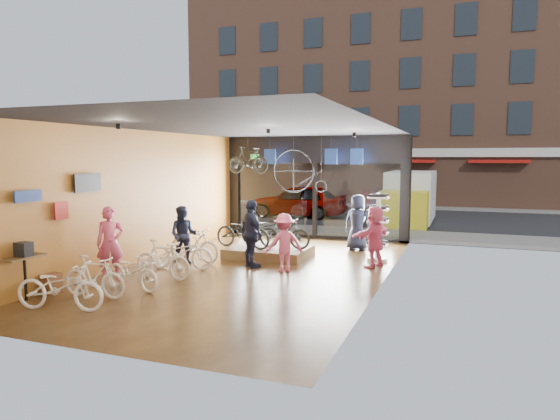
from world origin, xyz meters
The scene contains 36 objects.
ground_plane centered at (0.00, 0.00, -0.02)m, with size 7.00×12.00×0.04m, color black.
ceiling centered at (0.00, 0.00, 3.82)m, with size 7.00×12.00×0.04m, color black.
wall_left centered at (-3.52, 0.00, 1.90)m, with size 0.04×12.00×3.80m, color #9F5122.
wall_right centered at (3.52, 0.00, 1.90)m, with size 0.04×12.00×3.80m, color beige.
wall_back centered at (0.00, -6.02, 1.90)m, with size 7.00×0.04×3.80m, color beige.
storefront centered at (0.00, 6.00, 1.90)m, with size 7.00×0.26×3.80m, color black, non-canonical shape.
exit_sign centered at (-2.40, 5.88, 3.05)m, with size 0.35×0.06×0.18m, color #198C26.
street_road centered at (0.00, 15.00, -0.01)m, with size 30.00×18.00×0.02m, color black.
sidewalk_near centered at (0.00, 7.20, 0.06)m, with size 30.00×2.40×0.12m, color slate.
sidewalk_far centered at (0.00, 19.00, 0.06)m, with size 30.00×2.00×0.12m, color slate.
opposite_building centered at (0.00, 21.50, 7.00)m, with size 26.00×5.00×14.00m, color brown.
street_car centered at (-2.66, 12.00, 0.83)m, with size 1.96×4.88×1.66m, color gray.
box_truck centered at (2.93, 11.00, 1.18)m, with size 2.00×6.00×2.36m, color silver, non-canonical shape.
floor_bike_0 centered at (-2.14, -4.51, 0.48)m, with size 0.64×1.83×0.96m, color white.
floor_bike_1 centered at (-2.12, -3.55, 0.46)m, with size 0.44×1.54×0.93m, color white.
floor_bike_2 centered at (-1.77, -2.71, 0.43)m, with size 0.57×1.64×0.86m, color white.
floor_bike_3 centered at (-1.69, -1.62, 0.49)m, with size 0.46×1.64×0.98m, color white.
floor_bike_4 centered at (-1.85, -0.49, 0.48)m, with size 0.63×1.81×0.95m, color white.
floor_bike_5 centered at (-2.00, 0.44, 0.51)m, with size 0.48×1.71×1.03m, color white.
display_platform centered at (-0.24, 1.91, 0.15)m, with size 2.40×1.80×0.30m, color #47361F.
display_bike_left centered at (-0.93, 1.50, 0.79)m, with size 0.66×1.88×0.99m, color black.
display_bike_mid centered at (0.28, 1.83, 0.78)m, with size 0.45×1.59×0.96m, color black.
display_bike_right centered at (-0.44, 2.47, 0.77)m, with size 0.62×1.79×0.94m, color black.
customer_0 centered at (-2.85, -2.11, 0.91)m, with size 0.66×0.44×1.82m, color #CC4C72.
customer_1 centered at (-2.17, 0.17, 0.83)m, with size 0.80×0.63×1.65m, color #161C33.
customer_2 centered at (-0.15, 0.36, 0.94)m, with size 1.10×0.46×1.88m, color #161C33.
customer_3 centered at (0.87, 0.19, 0.77)m, with size 1.00×0.57×1.54m, color #CC4C72.
customer_4 centered at (2.05, 3.93, 0.92)m, with size 0.89×0.58×1.83m, color #161C33.
customer_5 centered at (3.00, 1.63, 0.85)m, with size 1.57×0.50×1.70m, color #CC4C72.
sunglasses_rack centered at (2.95, 2.42, 1.00)m, with size 0.59×0.48×2.00m, color white, non-canonical shape.
wall_merch centered at (-3.38, -3.50, 1.30)m, with size 0.40×2.40×2.60m, color navy, non-canonical shape.
penny_farthing centered at (-0.05, 4.54, 2.50)m, with size 1.90×0.06×1.52m, color black, non-canonical shape.
hung_bike centered at (-1.95, 4.20, 2.93)m, with size 0.45×1.58×0.95m, color black.
jersey_left centered at (-1.51, 5.20, 3.05)m, with size 0.45×0.03×0.55m, color #1E3F99.
jersey_mid centered at (0.80, 5.20, 3.05)m, with size 0.45×0.03×0.55m, color #1E3F99.
jersey_right centered at (1.72, 5.20, 3.05)m, with size 0.45×0.03×0.55m, color #1E3F99.
Camera 1 is at (5.28, -12.00, 3.01)m, focal length 32.00 mm.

